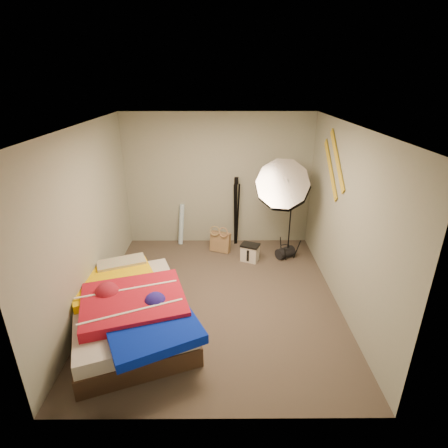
{
  "coord_description": "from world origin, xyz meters",
  "views": [
    {
      "loc": [
        0.07,
        -4.38,
        3.05
      ],
      "look_at": [
        0.1,
        0.6,
        0.95
      ],
      "focal_mm": 28.0,
      "sensor_mm": 36.0,
      "label": 1
    }
  ],
  "objects_px": {
    "tote_bag": "(220,242)",
    "wrapping_roll": "(181,224)",
    "bed": "(130,310)",
    "camera_case": "(250,253)",
    "photo_umbrella": "(283,186)",
    "duffel_bag": "(285,253)",
    "camera_tripod": "(236,207)"
  },
  "relations": [
    {
      "from": "wrapping_roll",
      "to": "camera_case",
      "type": "relative_size",
      "value": 2.7
    },
    {
      "from": "wrapping_roll",
      "to": "photo_umbrella",
      "type": "bearing_deg",
      "value": -21.24
    },
    {
      "from": "wrapping_roll",
      "to": "camera_tripod",
      "type": "distance_m",
      "value": 1.13
    },
    {
      "from": "bed",
      "to": "photo_umbrella",
      "type": "distance_m",
      "value": 3.08
    },
    {
      "from": "camera_case",
      "to": "photo_umbrella",
      "type": "xyz_separation_m",
      "value": [
        0.51,
        0.03,
        1.23
      ]
    },
    {
      "from": "camera_case",
      "to": "duffel_bag",
      "type": "relative_size",
      "value": 0.9
    },
    {
      "from": "tote_bag",
      "to": "camera_tripod",
      "type": "distance_m",
      "value": 0.74
    },
    {
      "from": "photo_umbrella",
      "to": "camera_tripod",
      "type": "xyz_separation_m",
      "value": [
        -0.74,
        0.67,
        -0.61
      ]
    },
    {
      "from": "tote_bag",
      "to": "bed",
      "type": "distance_m",
      "value": 2.49
    },
    {
      "from": "tote_bag",
      "to": "wrapping_roll",
      "type": "relative_size",
      "value": 0.48
    },
    {
      "from": "tote_bag",
      "to": "bed",
      "type": "height_order",
      "value": "bed"
    },
    {
      "from": "tote_bag",
      "to": "camera_tripod",
      "type": "xyz_separation_m",
      "value": [
        0.3,
        0.33,
        0.58
      ]
    },
    {
      "from": "duffel_bag",
      "to": "camera_tripod",
      "type": "distance_m",
      "value": 1.26
    },
    {
      "from": "camera_case",
      "to": "wrapping_roll",
      "type": "bearing_deg",
      "value": 173.95
    },
    {
      "from": "camera_case",
      "to": "bed",
      "type": "height_order",
      "value": "bed"
    },
    {
      "from": "bed",
      "to": "photo_umbrella",
      "type": "height_order",
      "value": "photo_umbrella"
    },
    {
      "from": "duffel_bag",
      "to": "camera_tripod",
      "type": "relative_size",
      "value": 0.24
    },
    {
      "from": "wrapping_roll",
      "to": "bed",
      "type": "height_order",
      "value": "wrapping_roll"
    },
    {
      "from": "tote_bag",
      "to": "photo_umbrella",
      "type": "height_order",
      "value": "photo_umbrella"
    },
    {
      "from": "tote_bag",
      "to": "photo_umbrella",
      "type": "relative_size",
      "value": 0.2
    },
    {
      "from": "camera_case",
      "to": "photo_umbrella",
      "type": "bearing_deg",
      "value": 27.28
    },
    {
      "from": "wrapping_roll",
      "to": "bed",
      "type": "relative_size",
      "value": 0.34
    },
    {
      "from": "duffel_bag",
      "to": "photo_umbrella",
      "type": "height_order",
      "value": "photo_umbrella"
    },
    {
      "from": "tote_bag",
      "to": "bed",
      "type": "bearing_deg",
      "value": -95.12
    },
    {
      "from": "wrapping_roll",
      "to": "photo_umbrella",
      "type": "distance_m",
      "value": 2.18
    },
    {
      "from": "duffel_bag",
      "to": "photo_umbrella",
      "type": "relative_size",
      "value": 0.17
    },
    {
      "from": "bed",
      "to": "camera_tripod",
      "type": "distance_m",
      "value": 2.96
    },
    {
      "from": "wrapping_roll",
      "to": "duffel_bag",
      "type": "xyz_separation_m",
      "value": [
        1.95,
        -0.63,
        -0.3
      ]
    },
    {
      "from": "camera_case",
      "to": "bed",
      "type": "relative_size",
      "value": 0.13
    },
    {
      "from": "photo_umbrella",
      "to": "camera_tripod",
      "type": "bearing_deg",
      "value": 138.07
    },
    {
      "from": "camera_case",
      "to": "tote_bag",
      "type": "bearing_deg",
      "value": 168.46
    },
    {
      "from": "bed",
      "to": "tote_bag",
      "type": "bearing_deg",
      "value": 62.49
    }
  ]
}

